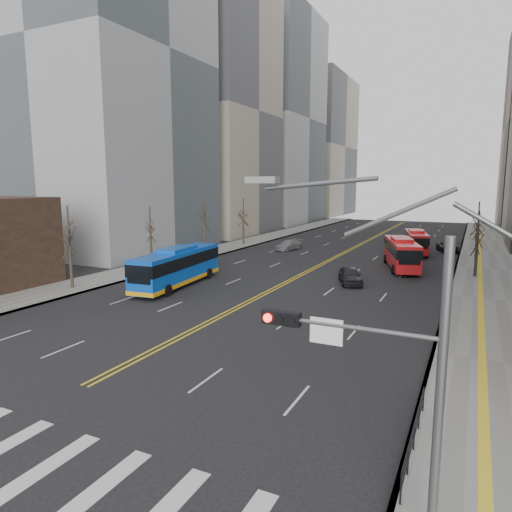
# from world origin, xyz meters

# --- Properties ---
(sidewalk_right) EXTENTS (7.00, 130.00, 0.15)m
(sidewalk_right) POSITION_xyz_m (17.50, 45.00, 0.07)
(sidewalk_right) COLOR gray
(sidewalk_right) RESTS_ON ground
(sidewalk_left) EXTENTS (5.00, 130.00, 0.15)m
(sidewalk_left) POSITION_xyz_m (-16.50, 45.00, 0.07)
(sidewalk_left) COLOR gray
(sidewalk_left) RESTS_ON ground
(centerline) EXTENTS (0.55, 100.00, 0.01)m
(centerline) POSITION_xyz_m (0.00, 55.00, 0.01)
(centerline) COLOR gold
(centerline) RESTS_ON ground
(office_towers) EXTENTS (83.00, 134.00, 58.00)m
(office_towers) POSITION_xyz_m (0.12, 68.51, 23.92)
(office_towers) COLOR gray
(office_towers) RESTS_ON ground
(signal_mast) EXTENTS (5.37, 0.37, 9.39)m
(signal_mast) POSITION_xyz_m (13.77, 2.00, 4.86)
(signal_mast) COLOR slate
(signal_mast) RESTS_ON ground
(pedestrian_railing) EXTENTS (0.06, 6.06, 1.02)m
(pedestrian_railing) POSITION_xyz_m (14.30, 6.00, 0.82)
(pedestrian_railing) COLOR black
(pedestrian_railing) RESTS_ON sidewalk_right
(street_trees) EXTENTS (35.20, 47.20, 7.60)m
(street_trees) POSITION_xyz_m (-7.18, 34.55, 4.87)
(street_trees) COLOR #2C211B
(street_trees) RESTS_ON ground
(blue_bus) EXTENTS (3.73, 12.28, 3.52)m
(blue_bus) POSITION_xyz_m (-8.45, 24.26, 1.85)
(blue_bus) COLOR blue
(blue_bus) RESTS_ON ground
(red_bus_near) EXTENTS (5.48, 11.03, 3.43)m
(red_bus_near) POSITION_xyz_m (8.62, 41.85, 1.91)
(red_bus_near) COLOR red
(red_bus_near) RESTS_ON ground
(red_bus_far) EXTENTS (4.30, 10.13, 3.16)m
(red_bus_far) POSITION_xyz_m (8.71, 54.40, 1.77)
(red_bus_far) COLOR red
(red_bus_far) RESTS_ON ground
(car_white) EXTENTS (2.48, 4.36, 1.36)m
(car_white) POSITION_xyz_m (-10.63, 25.05, 0.68)
(car_white) COLOR white
(car_white) RESTS_ON ground
(car_dark_mid) EXTENTS (3.45, 4.98, 1.57)m
(car_dark_mid) POSITION_xyz_m (5.55, 31.84, 0.79)
(car_dark_mid) COLOR black
(car_dark_mid) RESTS_ON ground
(car_silver) EXTENTS (3.04, 5.16, 1.40)m
(car_silver) POSITION_xyz_m (-7.74, 49.89, 0.70)
(car_silver) COLOR gray
(car_silver) RESTS_ON ground
(car_dark_far) EXTENTS (3.42, 5.09, 1.30)m
(car_dark_far) POSITION_xyz_m (12.50, 57.69, 0.65)
(car_dark_far) COLOR black
(car_dark_far) RESTS_ON ground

